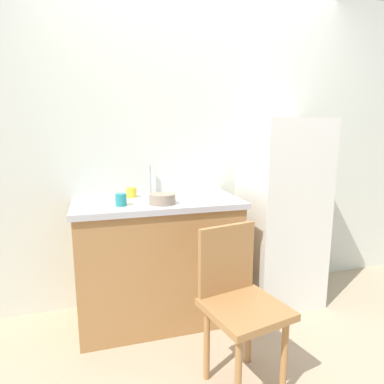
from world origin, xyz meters
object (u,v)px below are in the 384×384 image
(chair, at_px, (239,299))
(terracotta_bowl, at_px, (162,199))
(cup_teal, at_px, (121,200))
(cup_yellow, at_px, (131,192))
(refrigerator, at_px, (280,212))
(dish_tray, at_px, (199,196))

(chair, bearing_deg, terracotta_bowl, 103.27)
(cup_teal, bearing_deg, cup_yellow, 70.36)
(cup_teal, bearing_deg, terracotta_bowl, -4.14)
(terracotta_bowl, relative_size, cup_yellow, 2.28)
(cup_teal, distance_m, cup_yellow, 0.29)
(chair, bearing_deg, refrigerator, 35.74)
(refrigerator, bearing_deg, terracotta_bowl, -170.52)
(refrigerator, relative_size, cup_yellow, 19.20)
(cup_yellow, bearing_deg, chair, -62.73)
(terracotta_bowl, bearing_deg, refrigerator, 9.48)
(refrigerator, xyz_separation_m, chair, (-0.72, -0.80, -0.25))
(dish_tray, relative_size, terracotta_bowl, 1.57)
(refrigerator, relative_size, chair, 1.69)
(dish_tray, relative_size, cup_teal, 3.44)
(cup_yellow, bearing_deg, terracotta_bowl, -58.71)
(refrigerator, xyz_separation_m, cup_teal, (-1.29, -0.15, 0.21))
(cup_yellow, bearing_deg, cup_teal, -109.64)
(chair, relative_size, dish_tray, 3.18)
(dish_tray, bearing_deg, terracotta_bowl, -168.42)
(chair, height_order, terracotta_bowl, terracotta_bowl)
(refrigerator, height_order, dish_tray, refrigerator)
(refrigerator, distance_m, terracotta_bowl, 1.05)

